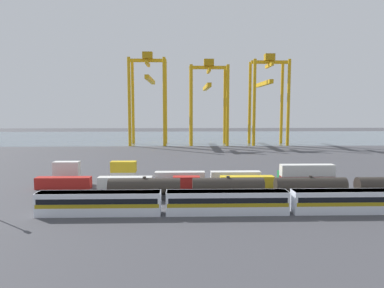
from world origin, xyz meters
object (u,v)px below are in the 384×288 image
object	(u,v)px
gantry_crane_east	(268,91)
passenger_train	(227,201)
freight_tank_row	(269,188)
gantry_crane_central	(208,93)
gantry_crane_west	(149,89)
shipping_container_12	(291,176)
shipping_container_8	(124,177)
shipping_container_0	(64,183)
shipping_container_11	(235,177)
shipping_container_4	(307,181)
shipping_container_6	(67,178)
shipping_container_10	(180,177)

from	to	relation	value
gantry_crane_east	passenger_train	bearing A→B (deg)	-106.86
freight_tank_row	gantry_crane_central	world-z (taller)	gantry_crane_central
gantry_crane_west	shipping_container_12	bearing A→B (deg)	-64.80
shipping_container_8	gantry_crane_central	size ratio (longest dim) A/B	0.14
freight_tank_row	shipping_container_0	world-z (taller)	freight_tank_row
shipping_container_11	passenger_train	bearing A→B (deg)	-101.94
shipping_container_8	shipping_container_0	bearing A→B (deg)	-154.13
shipping_container_4	shipping_container_0	bearing A→B (deg)	180.00
shipping_container_8	shipping_container_6	bearing A→B (deg)	180.00
shipping_container_6	gantry_crane_east	xyz separation A→B (m)	(70.95, 91.84, 25.78)
shipping_container_4	shipping_container_11	world-z (taller)	same
shipping_container_8	shipping_container_10	world-z (taller)	same
shipping_container_6	shipping_container_11	world-z (taller)	same
shipping_container_0	shipping_container_8	size ratio (longest dim) A/B	2.00
shipping_container_4	shipping_container_11	bearing A→B (deg)	158.71
shipping_container_4	gantry_crane_west	distance (m)	111.67
shipping_container_10	shipping_container_12	size ratio (longest dim) A/B	2.00
freight_tank_row	shipping_container_11	bearing A→B (deg)	105.25
shipping_container_8	shipping_container_12	size ratio (longest dim) A/B	1.00
shipping_container_12	gantry_crane_central	distance (m)	96.61
gantry_crane_east	shipping_container_4	bearing A→B (deg)	-98.57
shipping_container_6	shipping_container_10	size ratio (longest dim) A/B	0.50
shipping_container_11	gantry_crane_east	distance (m)	100.05
passenger_train	shipping_container_10	bearing A→B (deg)	107.78
passenger_train	gantry_crane_east	world-z (taller)	gantry_crane_east
gantry_crane_central	gantry_crane_east	world-z (taller)	gantry_crane_east
shipping_container_8	shipping_container_11	size ratio (longest dim) A/B	0.50
shipping_container_0	shipping_container_12	xyz separation A→B (m)	(53.17, 6.01, 0.00)
shipping_container_0	shipping_container_8	xyz separation A→B (m)	(12.39, 6.01, 0.00)
freight_tank_row	shipping_container_8	xyz separation A→B (m)	(-31.48, 15.76, -0.88)
shipping_container_8	shipping_container_4	bearing A→B (deg)	-8.03
gantry_crane_central	gantry_crane_east	distance (m)	30.08
shipping_container_4	shipping_container_10	xyz separation A→B (m)	(-29.01, 6.01, 0.00)
passenger_train	freight_tank_row	xyz separation A→B (m)	(9.70, 9.78, 0.04)
passenger_train	freight_tank_row	world-z (taller)	freight_tank_row
shipping_container_6	gantry_crane_central	bearing A→B (deg)	66.14
passenger_train	gantry_crane_central	world-z (taller)	gantry_crane_central
shipping_container_6	gantry_crane_east	bearing A→B (deg)	52.31
shipping_container_11	gantry_crane_west	world-z (taller)	gantry_crane_west
shipping_container_6	shipping_container_10	xyz separation A→B (m)	(27.19, 0.00, 0.00)
shipping_container_4	gantry_crane_west	size ratio (longest dim) A/B	0.27
shipping_container_4	shipping_container_8	size ratio (longest dim) A/B	2.00
passenger_train	gantry_crane_west	size ratio (longest dim) A/B	1.40
passenger_train	shipping_container_0	size ratio (longest dim) A/B	5.27
shipping_container_4	shipping_container_12	distance (m)	6.28
freight_tank_row	passenger_train	bearing A→B (deg)	-134.75
shipping_container_4	shipping_container_10	world-z (taller)	same
shipping_container_11	gantry_crane_east	world-z (taller)	gantry_crane_east
shipping_container_4	passenger_train	bearing A→B (deg)	-136.82
shipping_container_6	gantry_crane_west	world-z (taller)	gantry_crane_west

